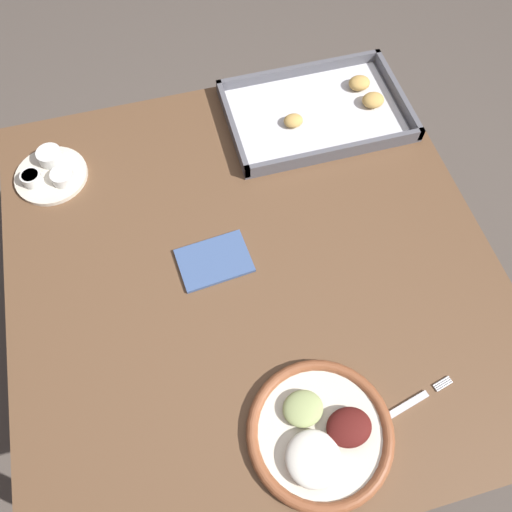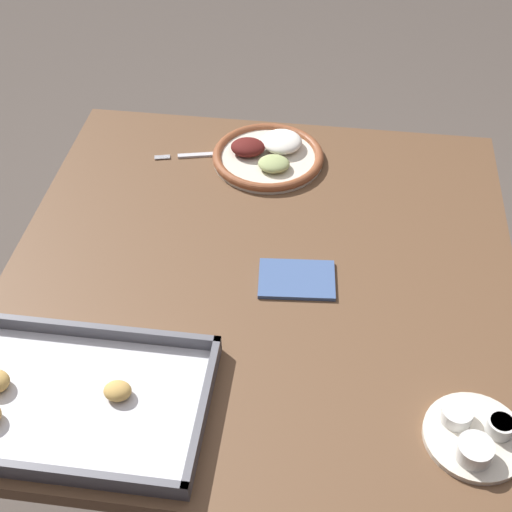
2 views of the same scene
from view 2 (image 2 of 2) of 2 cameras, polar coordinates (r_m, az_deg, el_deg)
name	(u,v)px [view 2 (image 2 of 2)]	position (r m, az deg, el deg)	size (l,w,h in m)	color
ground_plane	(259,471)	(1.96, 0.24, -16.80)	(8.00, 8.00, 0.00)	#564C44
dining_table	(260,308)	(1.44, 0.32, -4.19)	(0.97, 1.00, 0.75)	brown
dinner_plate	(269,155)	(1.61, 1.02, 8.09)	(0.25, 0.25, 0.04)	beige
fork	(203,155)	(1.64, -4.29, 8.08)	(0.19, 0.06, 0.00)	silver
saucer_plate	(475,435)	(1.16, 17.12, -13.51)	(0.16, 0.16, 0.04)	beige
baking_tray	(70,400)	(1.19, -14.66, -11.07)	(0.42, 0.28, 0.04)	#595960
napkin	(297,279)	(1.33, 3.28, -1.87)	(0.15, 0.11, 0.01)	#3F598C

